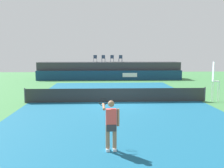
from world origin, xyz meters
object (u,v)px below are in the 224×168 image
object	(u,v)px
net_post_far	(205,94)
spectator_chair_left	(103,58)
umpire_chair	(214,79)
spectator_chair_right	(120,58)
tennis_player	(111,124)
net_post_near	(25,96)
spectator_chair_center	(112,58)
spectator_chair_far_left	(95,58)

from	to	relation	value
net_post_far	spectator_chair_left	bearing A→B (deg)	114.63
umpire_chair	spectator_chair_left	bearing A→B (deg)	116.63
spectator_chair_right	net_post_far	size ratio (longest dim) A/B	0.89
spectator_chair_right	tennis_player	distance (m)	23.67
spectator_chair_left	tennis_player	world-z (taller)	spectator_chair_left
net_post_near	spectator_chair_center	bearing A→B (deg)	66.56
spectator_chair_far_left	net_post_far	size ratio (longest dim) A/B	0.89
spectator_chair_left	spectator_chair_right	bearing A→B (deg)	-2.81
tennis_player	net_post_far	bearing A→B (deg)	50.85
spectator_chair_far_left	umpire_chair	size ratio (longest dim) A/B	0.32
spectator_chair_right	umpire_chair	distance (m)	15.99
spectator_chair_center	spectator_chair_right	size ratio (longest dim) A/B	1.00
spectator_chair_center	spectator_chair_right	bearing A→B (deg)	-5.99
spectator_chair_left	spectator_chair_right	world-z (taller)	same
spectator_chair_right	spectator_chair_far_left	bearing A→B (deg)	173.69
umpire_chair	net_post_near	world-z (taller)	umpire_chair
spectator_chair_left	net_post_far	world-z (taller)	spectator_chair_left
umpire_chair	net_post_near	xyz separation A→B (m)	(-13.04, -0.02, -1.09)
spectator_chair_right	umpire_chair	xyz separation A→B (m)	(5.39, -15.02, -1.11)
umpire_chair	spectator_chair_right	bearing A→B (deg)	109.74
umpire_chair	net_post_far	distance (m)	1.26
spectator_chair_far_left	spectator_chair_left	world-z (taller)	same
spectator_chair_center	net_post_far	world-z (taller)	spectator_chair_center
spectator_chair_right	net_post_far	distance (m)	15.92
spectator_chair_far_left	net_post_near	bearing A→B (deg)	-105.93
net_post_near	net_post_far	distance (m)	12.40
spectator_chair_center	spectator_chair_far_left	bearing A→B (deg)	173.52
net_post_near	umpire_chair	bearing A→B (deg)	0.10
spectator_chair_right	tennis_player	bearing A→B (deg)	-95.22
spectator_chair_left	net_post_far	xyz separation A→B (m)	(6.94, -15.15, -2.19)
spectator_chair_center	net_post_far	distance (m)	16.38
net_post_far	net_post_near	bearing A→B (deg)	180.00
umpire_chair	tennis_player	bearing A→B (deg)	-131.58
spectator_chair_right	net_post_far	xyz separation A→B (m)	(4.75, -15.04, -2.19)
spectator_chair_center	tennis_player	xyz separation A→B (m)	(-1.07, -23.62, -1.73)
umpire_chair	net_post_far	bearing A→B (deg)	-178.06
spectator_chair_center	net_post_far	bearing A→B (deg)	-68.95
tennis_player	spectator_chair_right	bearing A→B (deg)	84.78
spectator_chair_left	spectator_chair_center	distance (m)	1.11
spectator_chair_left	net_post_near	size ratio (longest dim) A/B	0.89
spectator_chair_far_left	umpire_chair	world-z (taller)	spectator_chair_far_left
spectator_chair_left	umpire_chair	bearing A→B (deg)	-63.37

